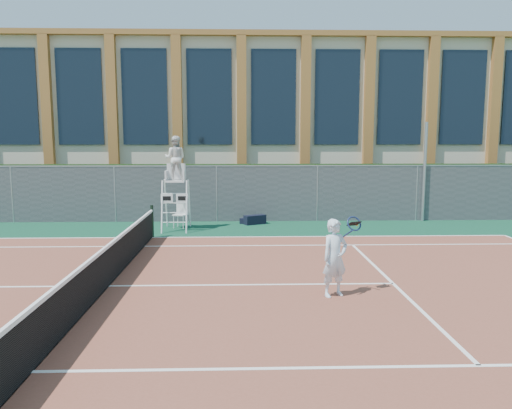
{
  "coord_description": "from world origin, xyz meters",
  "views": [
    {
      "loc": [
        2.97,
        -10.85,
        3.29
      ],
      "look_at": [
        3.38,
        3.0,
        1.45
      ],
      "focal_mm": 35.0,
      "sensor_mm": 36.0,
      "label": 1
    }
  ],
  "objects_px": {
    "steel_pole": "(424,172)",
    "plastic_chair": "(181,212)",
    "umpire_chair": "(175,161)",
    "tennis_player": "(335,258)"
  },
  "relations": [
    {
      "from": "steel_pole",
      "to": "plastic_chair",
      "type": "relative_size",
      "value": 3.92
    },
    {
      "from": "umpire_chair",
      "to": "plastic_chair",
      "type": "distance_m",
      "value": 1.95
    },
    {
      "from": "steel_pole",
      "to": "plastic_chair",
      "type": "xyz_separation_m",
      "value": [
        -9.5,
        -1.2,
        -1.36
      ]
    },
    {
      "from": "umpire_chair",
      "to": "plastic_chair",
      "type": "relative_size",
      "value": 3.41
    },
    {
      "from": "plastic_chair",
      "to": "tennis_player",
      "type": "distance_m",
      "value": 9.32
    },
    {
      "from": "steel_pole",
      "to": "plastic_chair",
      "type": "distance_m",
      "value": 9.67
    },
    {
      "from": "umpire_chair",
      "to": "tennis_player",
      "type": "xyz_separation_m",
      "value": [
        4.28,
        -7.89,
        -1.65
      ]
    },
    {
      "from": "plastic_chair",
      "to": "tennis_player",
      "type": "relative_size",
      "value": 0.61
    },
    {
      "from": "plastic_chair",
      "to": "umpire_chair",
      "type": "bearing_deg",
      "value": -105.58
    },
    {
      "from": "steel_pole",
      "to": "tennis_player",
      "type": "bearing_deg",
      "value": -119.24
    }
  ]
}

